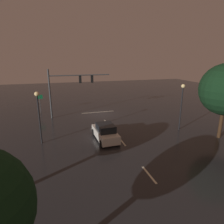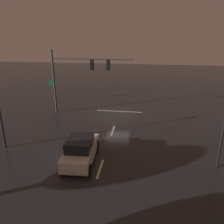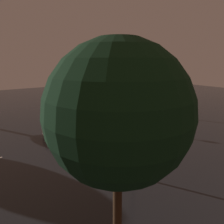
{
  "view_description": "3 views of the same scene",
  "coord_description": "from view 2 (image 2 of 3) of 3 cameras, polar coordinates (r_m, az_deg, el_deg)",
  "views": [
    {
      "loc": [
        5.98,
        26.96,
        8.13
      ],
      "look_at": [
        -0.6,
        4.4,
        1.5
      ],
      "focal_mm": 31.13,
      "sensor_mm": 36.0,
      "label": 1
    },
    {
      "loc": [
        -2.52,
        22.26,
        8.37
      ],
      "look_at": [
        0.12,
        3.67,
        1.65
      ],
      "focal_mm": 36.25,
      "sensor_mm": 36.0,
      "label": 2
    },
    {
      "loc": [
        -15.31,
        15.89,
        6.8
      ],
      "look_at": [
        0.39,
        4.62,
        1.81
      ],
      "focal_mm": 31.1,
      "sensor_mm": 36.0,
      "label": 3
    }
  ],
  "objects": [
    {
      "name": "route_sign",
      "position": [
        28.56,
        -14.76,
        6.2
      ],
      "size": [
        0.9,
        0.14,
        2.8
      ],
      "color": "#383A3D",
      "rests_on": "ground_plane"
    },
    {
      "name": "traffic_signal_assembly",
      "position": [
        23.56,
        -8.5,
        10.13
      ],
      "size": [
        8.35,
        0.47,
        6.67
      ],
      "color": "#383A3D",
      "rests_on": "ground_plane"
    },
    {
      "name": "car_approaching",
      "position": [
        15.67,
        -7.9,
        -9.4
      ],
      "size": [
        2.06,
        4.43,
        1.7
      ],
      "color": "silver",
      "rests_on": "ground_plane"
    },
    {
      "name": "lane_dash_far",
      "position": [
        20.24,
        0.21,
        -4.71
      ],
      "size": [
        0.16,
        2.2,
        0.01
      ],
      "primitive_type": "cube",
      "rotation": [
        0.0,
        0.0,
        1.57
      ],
      "color": "beige",
      "rests_on": "ground_plane"
    },
    {
      "name": "lane_dash_mid",
      "position": [
        15.05,
        -3.02,
        -14.1
      ],
      "size": [
        0.16,
        2.2,
        0.01
      ],
      "primitive_type": "cube",
      "rotation": [
        0.0,
        0.0,
        1.57
      ],
      "color": "beige",
      "rests_on": "ground_plane"
    },
    {
      "name": "ground_plane",
      "position": [
        23.91,
        1.52,
        -0.8
      ],
      "size": [
        80.0,
        80.0,
        0.0
      ],
      "primitive_type": "plane",
      "color": "#232326"
    },
    {
      "name": "stop_bar",
      "position": [
        25.04,
        1.85,
        0.18
      ],
      "size": [
        5.0,
        0.16,
        0.01
      ],
      "primitive_type": "cube",
      "color": "beige",
      "rests_on": "ground_plane"
    }
  ]
}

